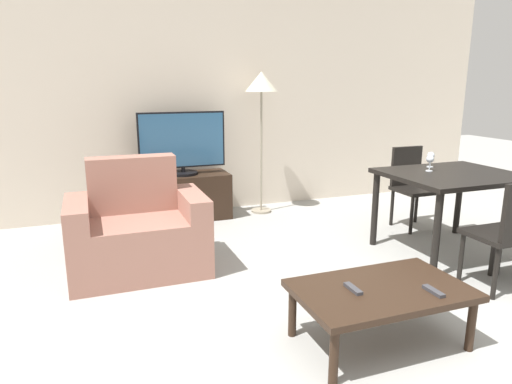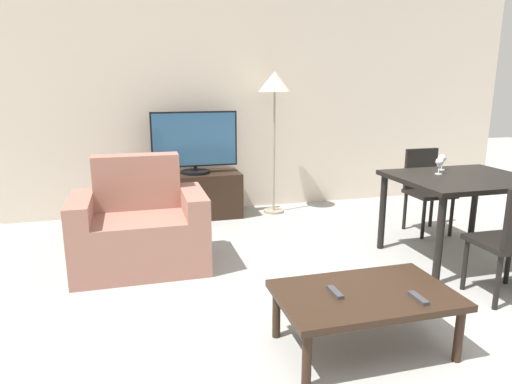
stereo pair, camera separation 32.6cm
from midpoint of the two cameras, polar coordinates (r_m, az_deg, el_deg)
The scene contains 13 objects.
wall_back at distance 5.57m, azimuth -4.72°, elevation 11.70°, with size 7.05×0.06×2.70m.
armchair at distance 3.91m, azimuth -16.90°, elevation -4.91°, with size 1.08×0.72×0.92m.
tv_stand at distance 5.28m, azimuth -10.72°, elevation -0.58°, with size 1.01×0.46×0.52m.
tv at distance 5.17m, azimuth -11.01°, elevation 5.96°, with size 0.96×0.32×0.70m.
coffee_table at distance 2.79m, azimuth 12.09°, elevation -12.37°, with size 1.01×0.62×0.36m.
dining_table at distance 4.35m, azimuth 21.40°, elevation 1.03°, with size 1.13×0.94×0.75m.
dining_chair_near at distance 3.72m, azimuth 26.77°, elevation -4.32°, with size 0.40×0.40×0.86m.
dining_chair_far at distance 5.09m, azimuth 17.15°, elevation 1.07°, with size 0.40×0.40×0.86m.
floor_lamp at distance 5.31m, azimuth -1.12°, elevation 12.73°, with size 0.37×0.37×1.65m.
remote_primary at distance 2.78m, azimuth 18.17°, elevation -11.75°, with size 0.04×0.15×0.02m.
remote_secondary at distance 2.71m, azimuth 8.63°, elevation -11.92°, with size 0.04×0.15×0.02m.
wine_glass_left at distance 4.54m, azimuth 19.12°, elevation 4.20°, with size 0.07×0.07×0.15m.
wine_glass_center at distance 4.32m, azimuth 18.94°, elevation 3.78°, with size 0.07×0.07×0.15m.
Camera 1 is at (-1.66, -1.54, 1.53)m, focal length 32.00 mm.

